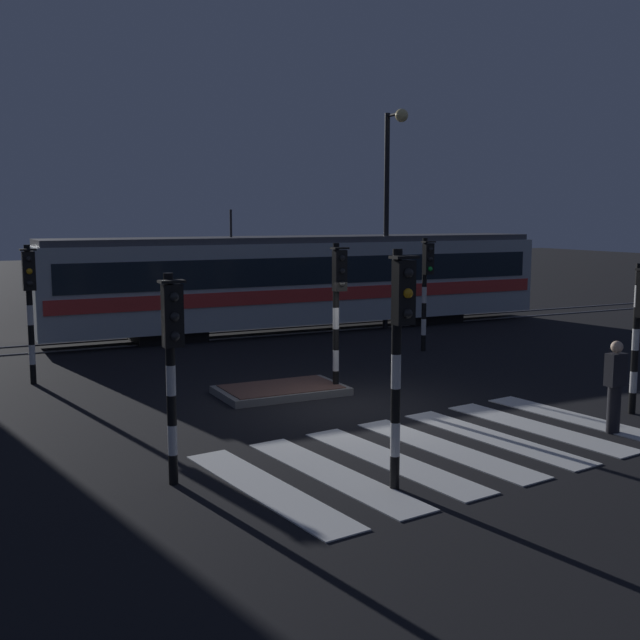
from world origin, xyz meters
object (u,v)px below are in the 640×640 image
traffic_light_corner_far_left (30,293)px  traffic_light_corner_near_left (172,347)px  traffic_light_kerb_mid_left (400,334)px  traffic_light_corner_far_right (426,277)px  tram (305,280)px  traffic_light_median_centre (338,295)px  pedestrian_waiting_at_kerb (615,386)px  street_lamp_trackside_right (390,193)px

traffic_light_corner_far_left → traffic_light_corner_near_left: bearing=-82.9°
traffic_light_kerb_mid_left → traffic_light_corner_far_right: bearing=53.9°
traffic_light_kerb_mid_left → tram: 16.07m
traffic_light_median_centre → traffic_light_corner_near_left: (-4.99, -4.31, -0.14)m
traffic_light_corner_far_right → tram: tram is taller
traffic_light_corner_far_right → pedestrian_waiting_at_kerb: traffic_light_corner_far_right is taller
traffic_light_kerb_mid_left → tram: size_ratio=0.19×
traffic_light_kerb_mid_left → street_lamp_trackside_right: (8.42, 13.93, 2.41)m
traffic_light_corner_far_right → traffic_light_median_centre: traffic_light_median_centre is taller
traffic_light_corner_near_left → tram: 15.85m
street_lamp_trackside_right → tram: (-2.72, 1.09, -2.96)m
traffic_light_corner_far_right → traffic_light_corner_far_left: 10.82m
traffic_light_kerb_mid_left → traffic_light_median_centre: size_ratio=1.04×
traffic_light_corner_far_left → street_lamp_trackside_right: bearing=18.2°
traffic_light_corner_near_left → street_lamp_trackside_right: bearing=47.5°
street_lamp_trackside_right → traffic_light_corner_far_right: bearing=-108.4°
traffic_light_corner_far_left → pedestrian_waiting_at_kerb: bearing=-45.3°
traffic_light_corner_far_right → tram: size_ratio=0.18×
traffic_light_kerb_mid_left → pedestrian_waiting_at_kerb: size_ratio=2.04×
traffic_light_corner_near_left → pedestrian_waiting_at_kerb: (7.96, -0.85, -1.19)m
traffic_light_corner_far_left → tram: (9.54, 5.12, -0.41)m
traffic_light_kerb_mid_left → street_lamp_trackside_right: size_ratio=0.47×
street_lamp_trackside_right → traffic_light_median_centre: bearing=-128.1°
tram → traffic_light_median_centre: bearing=-111.3°
traffic_light_corner_near_left → pedestrian_waiting_at_kerb: 8.09m
traffic_light_corner_far_right → traffic_light_corner_far_left: bearing=178.1°
traffic_light_median_centre → traffic_light_corner_near_left: traffic_light_median_centre is taller
tram → pedestrian_waiting_at_kerb: 14.25m
pedestrian_waiting_at_kerb → traffic_light_corner_far_right: bearing=78.2°
traffic_light_corner_far_right → street_lamp_trackside_right: 5.27m
traffic_light_median_centre → pedestrian_waiting_at_kerb: 6.10m
traffic_light_median_centre → street_lamp_trackside_right: (6.25, 7.96, 2.50)m
traffic_light_corner_near_left → street_lamp_trackside_right: street_lamp_trackside_right is taller
traffic_light_corner_far_right → traffic_light_median_centre: 5.98m
traffic_light_median_centre → tram: size_ratio=0.18×
traffic_light_corner_near_left → tram: tram is taller
traffic_light_corner_far_left → traffic_light_kerb_mid_left: bearing=-68.8°
traffic_light_corner_far_right → pedestrian_waiting_at_kerb: 9.02m
traffic_light_corner_far_right → street_lamp_trackside_right: size_ratio=0.44×
traffic_light_kerb_mid_left → traffic_light_corner_far_left: traffic_light_kerb_mid_left is taller
traffic_light_kerb_mid_left → pedestrian_waiting_at_kerb: (5.14, 0.80, -1.43)m
pedestrian_waiting_at_kerb → tram: bearing=87.8°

